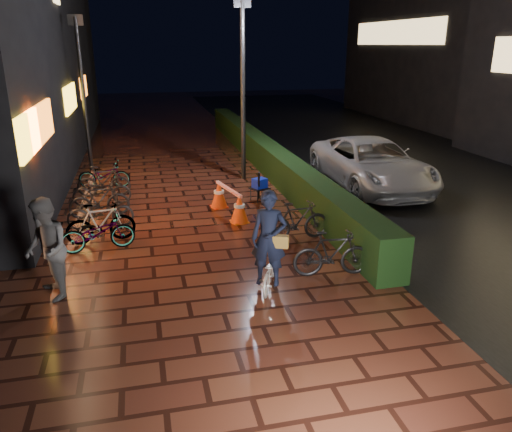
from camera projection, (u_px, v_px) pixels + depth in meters
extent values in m
plane|color=#381911|center=(206.00, 262.00, 10.62)|extent=(80.00, 80.00, 0.00)
cube|color=black|center=(447.00, 179.00, 17.15)|extent=(11.00, 60.00, 0.01)
cube|color=black|center=(265.00, 154.00, 18.53)|extent=(0.70, 20.00, 1.00)
imported|color=#505053|center=(46.00, 250.00, 8.82)|extent=(0.98, 1.10, 1.88)
imported|color=#9F9FA4|center=(371.00, 164.00, 15.93)|extent=(2.53, 5.49, 1.52)
cube|color=yellow|center=(28.00, 134.00, 10.41)|extent=(0.08, 2.00, 0.90)
cube|color=orange|center=(41.00, 124.00, 11.79)|extent=(0.08, 3.00, 0.90)
cube|color=yellow|center=(70.00, 98.00, 17.32)|extent=(0.08, 2.80, 0.90)
cube|color=orange|center=(83.00, 87.00, 21.92)|extent=(0.08, 2.20, 0.90)
cube|color=#FFD88C|center=(395.00, 33.00, 28.44)|extent=(0.06, 10.00, 1.30)
cylinder|color=black|center=(243.00, 93.00, 16.26)|extent=(0.17, 0.17, 5.75)
cube|color=black|center=(242.00, 1.00, 15.36)|extent=(0.56, 0.14, 0.39)
cylinder|color=black|center=(84.00, 97.00, 17.54)|extent=(0.14, 0.14, 5.25)
cube|color=black|center=(75.00, 20.00, 16.72)|extent=(0.51, 0.08, 0.35)
imported|color=silver|center=(269.00, 270.00, 9.42)|extent=(0.97, 1.42, 0.71)
imported|color=black|center=(269.00, 238.00, 9.10)|extent=(0.77, 0.66, 1.80)
cube|color=olive|center=(280.00, 241.00, 9.06)|extent=(0.34, 0.25, 0.23)
cone|color=#FF4A0D|center=(239.00, 208.00, 12.85)|extent=(0.48, 0.48, 0.76)
cone|color=#DD3F0B|center=(219.00, 194.00, 14.05)|extent=(0.48, 0.48, 0.76)
cube|color=#ED590C|center=(240.00, 221.00, 12.97)|extent=(0.49, 0.49, 0.03)
cube|color=#FF300D|center=(219.00, 206.00, 14.17)|extent=(0.49, 0.49, 0.03)
cube|color=red|center=(229.00, 189.00, 13.34)|extent=(0.43, 1.60, 0.08)
cube|color=black|center=(260.00, 188.00, 14.65)|extent=(0.64, 0.59, 0.04)
cylinder|color=black|center=(257.00, 197.00, 14.47)|extent=(0.04, 0.04, 0.35)
cylinder|color=black|center=(269.00, 195.00, 14.70)|extent=(0.04, 0.04, 0.35)
cylinder|color=black|center=(251.00, 195.00, 14.73)|extent=(0.04, 0.04, 0.35)
cylinder|color=black|center=(262.00, 192.00, 14.95)|extent=(0.04, 0.04, 0.35)
cube|color=#0C1CA4|center=(260.00, 183.00, 14.60)|extent=(0.47, 0.44, 0.28)
cylinder|color=black|center=(259.00, 186.00, 14.42)|extent=(0.14, 0.42, 0.90)
imported|color=black|center=(104.00, 175.00, 15.95)|extent=(1.68, 0.77, 0.85)
imported|color=black|center=(104.00, 181.00, 15.03)|extent=(1.60, 0.54, 0.95)
imported|color=black|center=(99.00, 200.00, 13.21)|extent=(1.62, 0.63, 0.95)
imported|color=black|center=(101.00, 223.00, 11.52)|extent=(1.62, 0.69, 0.95)
imported|color=black|center=(100.00, 212.00, 12.44)|extent=(1.65, 0.65, 0.85)
imported|color=black|center=(102.00, 190.00, 14.24)|extent=(1.64, 0.61, 0.85)
imported|color=black|center=(98.00, 232.00, 11.08)|extent=(1.69, 0.82, 0.85)
imported|color=black|center=(298.00, 221.00, 11.65)|extent=(1.61, 0.59, 0.95)
imported|color=black|center=(332.00, 253.00, 9.85)|extent=(1.61, 0.62, 0.95)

